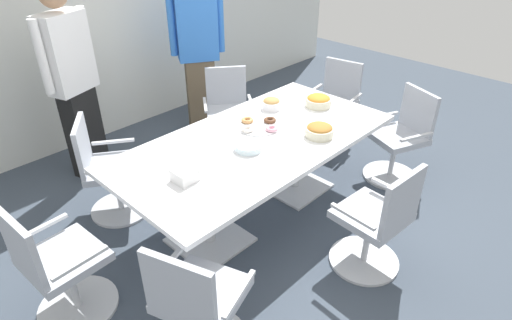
{
  "coord_description": "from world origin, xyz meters",
  "views": [
    {
      "loc": [
        -2.25,
        -2.16,
        2.45
      ],
      "look_at": [
        0.0,
        0.0,
        0.55
      ],
      "focal_mm": 30.27,
      "sensor_mm": 36.0,
      "label": 1
    }
  ],
  "objects_px": {
    "office_chair_5": "(334,107)",
    "conference_table": "(256,152)",
    "person_standing_1": "(198,51)",
    "office_chair_6": "(228,116)",
    "office_chair_2": "(198,307)",
    "office_chair_4": "(400,141)",
    "snack_bowl_pretzels": "(319,130)",
    "napkin_pile": "(185,175)",
    "snack_bowl_cookies": "(271,103)",
    "office_chair_1": "(58,269)",
    "donut_platter": "(259,126)",
    "snack_bowl_chips_orange": "(318,101)",
    "office_chair_0": "(108,173)",
    "plate_stack": "(248,147)",
    "office_chair_3": "(377,224)",
    "person_standing_0": "(73,81)"
  },
  "relations": [
    {
      "from": "snack_bowl_pretzels",
      "to": "donut_platter",
      "type": "bearing_deg",
      "value": 116.16
    },
    {
      "from": "conference_table",
      "to": "person_standing_1",
      "type": "bearing_deg",
      "value": 65.46
    },
    {
      "from": "conference_table",
      "to": "snack_bowl_pretzels",
      "type": "distance_m",
      "value": 0.56
    },
    {
      "from": "office_chair_0",
      "to": "office_chair_3",
      "type": "height_order",
      "value": "same"
    },
    {
      "from": "conference_table",
      "to": "office_chair_2",
      "type": "relative_size",
      "value": 2.64
    },
    {
      "from": "office_chair_2",
      "to": "office_chair_4",
      "type": "xyz_separation_m",
      "value": [
        2.67,
        0.13,
        0.0
      ]
    },
    {
      "from": "snack_bowl_cookies",
      "to": "plate_stack",
      "type": "height_order",
      "value": "snack_bowl_cookies"
    },
    {
      "from": "plate_stack",
      "to": "office_chair_4",
      "type": "bearing_deg",
      "value": -18.46
    },
    {
      "from": "donut_platter",
      "to": "snack_bowl_chips_orange",
      "type": "bearing_deg",
      "value": -7.97
    },
    {
      "from": "person_standing_1",
      "to": "snack_bowl_pretzels",
      "type": "bearing_deg",
      "value": 110.91
    },
    {
      "from": "office_chair_5",
      "to": "conference_table",
      "type": "bearing_deg",
      "value": 92.03
    },
    {
      "from": "office_chair_0",
      "to": "person_standing_1",
      "type": "bearing_deg",
      "value": 146.76
    },
    {
      "from": "office_chair_3",
      "to": "plate_stack",
      "type": "xyz_separation_m",
      "value": [
        -0.3,
        1.02,
        0.37
      ]
    },
    {
      "from": "donut_platter",
      "to": "office_chair_2",
      "type": "bearing_deg",
      "value": -148.63
    },
    {
      "from": "office_chair_4",
      "to": "snack_bowl_pretzels",
      "type": "relative_size",
      "value": 3.82
    },
    {
      "from": "person_standing_1",
      "to": "donut_platter",
      "type": "distance_m",
      "value": 1.59
    },
    {
      "from": "office_chair_1",
      "to": "snack_bowl_cookies",
      "type": "bearing_deg",
      "value": 90.85
    },
    {
      "from": "office_chair_5",
      "to": "snack_bowl_chips_orange",
      "type": "distance_m",
      "value": 0.89
    },
    {
      "from": "office_chair_2",
      "to": "person_standing_0",
      "type": "bearing_deg",
      "value": 147.76
    },
    {
      "from": "office_chair_3",
      "to": "office_chair_5",
      "type": "relative_size",
      "value": 1.0
    },
    {
      "from": "office_chair_0",
      "to": "snack_bowl_chips_orange",
      "type": "xyz_separation_m",
      "value": [
        1.77,
        -0.9,
        0.4
      ]
    },
    {
      "from": "office_chair_0",
      "to": "person_standing_1",
      "type": "height_order",
      "value": "person_standing_1"
    },
    {
      "from": "snack_bowl_cookies",
      "to": "snack_bowl_pretzels",
      "type": "xyz_separation_m",
      "value": [
        -0.13,
        -0.65,
        0.0
      ]
    },
    {
      "from": "person_standing_1",
      "to": "napkin_pile",
      "type": "bearing_deg",
      "value": 78.2
    },
    {
      "from": "office_chair_6",
      "to": "donut_platter",
      "type": "xyz_separation_m",
      "value": [
        -0.45,
        -0.89,
        0.36
      ]
    },
    {
      "from": "office_chair_5",
      "to": "snack_bowl_pretzels",
      "type": "bearing_deg",
      "value": 109.3
    },
    {
      "from": "person_standing_1",
      "to": "plate_stack",
      "type": "height_order",
      "value": "person_standing_1"
    },
    {
      "from": "office_chair_0",
      "to": "office_chair_4",
      "type": "xyz_separation_m",
      "value": [
        2.3,
        -1.54,
        0.0
      ]
    },
    {
      "from": "person_standing_0",
      "to": "person_standing_1",
      "type": "relative_size",
      "value": 1.02
    },
    {
      "from": "office_chair_4",
      "to": "donut_platter",
      "type": "relative_size",
      "value": 2.48
    },
    {
      "from": "office_chair_1",
      "to": "person_standing_1",
      "type": "height_order",
      "value": "person_standing_1"
    },
    {
      "from": "office_chair_6",
      "to": "person_standing_1",
      "type": "relative_size",
      "value": 0.49
    },
    {
      "from": "snack_bowl_cookies",
      "to": "donut_platter",
      "type": "bearing_deg",
      "value": -153.47
    },
    {
      "from": "office_chair_0",
      "to": "plate_stack",
      "type": "xyz_separation_m",
      "value": [
        0.71,
        -1.01,
        0.37
      ]
    },
    {
      "from": "office_chair_6",
      "to": "person_standing_1",
      "type": "distance_m",
      "value": 0.82
    },
    {
      "from": "snack_bowl_chips_orange",
      "to": "napkin_pile",
      "type": "distance_m",
      "value": 1.67
    },
    {
      "from": "office_chair_3",
      "to": "office_chair_4",
      "type": "relative_size",
      "value": 1.0
    },
    {
      "from": "office_chair_3",
      "to": "snack_bowl_cookies",
      "type": "height_order",
      "value": "office_chair_3"
    },
    {
      "from": "office_chair_0",
      "to": "office_chair_4",
      "type": "relative_size",
      "value": 1.0
    },
    {
      "from": "office_chair_5",
      "to": "napkin_pile",
      "type": "height_order",
      "value": "office_chair_5"
    },
    {
      "from": "office_chair_5",
      "to": "office_chair_6",
      "type": "xyz_separation_m",
      "value": [
        -1.0,
        0.7,
        0.0
      ]
    },
    {
      "from": "office_chair_3",
      "to": "person_standing_1",
      "type": "distance_m",
      "value": 2.83
    },
    {
      "from": "office_chair_1",
      "to": "person_standing_0",
      "type": "distance_m",
      "value": 1.94
    },
    {
      "from": "office_chair_4",
      "to": "snack_bowl_cookies",
      "type": "relative_size",
      "value": 5.14
    },
    {
      "from": "office_chair_6",
      "to": "person_standing_1",
      "type": "bearing_deg",
      "value": -63.2
    },
    {
      "from": "snack_bowl_pretzels",
      "to": "plate_stack",
      "type": "distance_m",
      "value": 0.63
    },
    {
      "from": "snack_bowl_chips_orange",
      "to": "donut_platter",
      "type": "distance_m",
      "value": 0.72
    },
    {
      "from": "snack_bowl_chips_orange",
      "to": "donut_platter",
      "type": "height_order",
      "value": "snack_bowl_chips_orange"
    },
    {
      "from": "snack_bowl_pretzels",
      "to": "office_chair_6",
      "type": "bearing_deg",
      "value": 80.81
    },
    {
      "from": "person_standing_0",
      "to": "donut_platter",
      "type": "xyz_separation_m",
      "value": [
        0.86,
        -1.57,
        -0.23
      ]
    }
  ]
}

